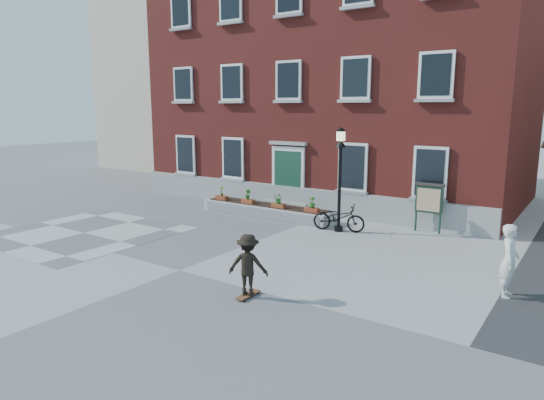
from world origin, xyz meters
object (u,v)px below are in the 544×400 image
Objects in this scene: notice_board at (429,199)px; skateboarder at (248,265)px; lamp_post at (340,165)px; bicycle at (339,218)px; bystander at (509,261)px.

skateboarder is at bearing -100.87° from notice_board.
lamp_post reaches higher than notice_board.
lamp_post is 7.42m from skateboarder.
bicycle is 2.02m from lamp_post.
bicycle is at bearing 111.10° from lamp_post.
bicycle is 1.06× the size of notice_board.
lamp_post is at bearing 56.30° from bystander.
bicycle is 1.23× the size of skateboarder.
lamp_post is 2.10× the size of notice_board.
notice_board is at bearing 29.05° from bystander.
skateboarder is at bearing -81.04° from lamp_post.
lamp_post reaches higher than bicycle.
bicycle is 1.07× the size of bystander.
notice_board is at bearing 31.83° from lamp_post.
skateboarder is (1.14, -7.17, 0.32)m from bicycle.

